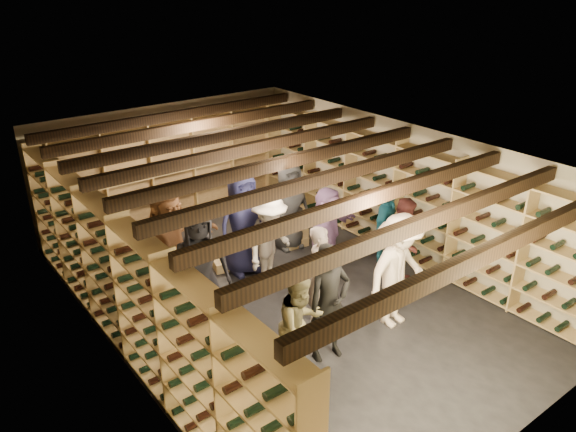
% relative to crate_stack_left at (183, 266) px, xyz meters
% --- Properties ---
extents(ground, '(8.00, 8.00, 0.00)m').
position_rel_crate_stack_left_xyz_m(ground, '(1.13, -1.30, -0.34)').
color(ground, black).
rests_on(ground, ground).
extents(walls, '(5.52, 8.02, 2.40)m').
position_rel_crate_stack_left_xyz_m(walls, '(1.13, -1.30, 0.86)').
color(walls, '#BEB394').
rests_on(walls, ground).
extents(ceiling, '(5.50, 8.00, 0.01)m').
position_rel_crate_stack_left_xyz_m(ceiling, '(1.13, -1.30, 2.06)').
color(ceiling, '#BDB6A2').
rests_on(ceiling, walls).
extents(ceiling_joists, '(5.40, 7.12, 0.18)m').
position_rel_crate_stack_left_xyz_m(ceiling_joists, '(1.13, -1.30, 1.92)').
color(ceiling_joists, black).
rests_on(ceiling_joists, ground).
extents(wine_rack_left, '(0.32, 7.50, 2.15)m').
position_rel_crate_stack_left_xyz_m(wine_rack_left, '(-1.44, -1.30, 0.74)').
color(wine_rack_left, tan).
rests_on(wine_rack_left, ground).
extents(wine_rack_right, '(0.32, 7.50, 2.15)m').
position_rel_crate_stack_left_xyz_m(wine_rack_right, '(3.70, -1.30, 0.74)').
color(wine_rack_right, tan).
rests_on(wine_rack_right, ground).
extents(wine_rack_back, '(4.70, 0.30, 2.15)m').
position_rel_crate_stack_left_xyz_m(wine_rack_back, '(1.13, 2.53, 0.73)').
color(wine_rack_back, tan).
rests_on(wine_rack_back, ground).
extents(crate_stack_left, '(0.56, 0.44, 0.68)m').
position_rel_crate_stack_left_xyz_m(crate_stack_left, '(0.00, 0.00, 0.00)').
color(crate_stack_left, tan).
rests_on(crate_stack_left, ground).
extents(crate_stack_right, '(0.54, 0.40, 0.51)m').
position_rel_crate_stack_left_xyz_m(crate_stack_right, '(2.32, 0.00, -0.08)').
color(crate_stack_right, tan).
rests_on(crate_stack_right, ground).
extents(crate_loose, '(0.57, 0.45, 0.17)m').
position_rel_crate_stack_left_xyz_m(crate_loose, '(0.86, 0.00, -0.25)').
color(crate_loose, tan).
rests_on(crate_loose, ground).
extents(person_0, '(1.02, 0.85, 1.78)m').
position_rel_crate_stack_left_xyz_m(person_0, '(-0.21, -1.02, 0.55)').
color(person_0, black).
rests_on(person_0, ground).
extents(person_1, '(0.67, 0.50, 1.68)m').
position_rel_crate_stack_left_xyz_m(person_1, '(0.66, -2.90, 0.50)').
color(person_1, black).
rests_on(person_1, ground).
extents(person_2, '(0.79, 0.65, 1.50)m').
position_rel_crate_stack_left_xyz_m(person_2, '(0.11, -2.98, 0.41)').
color(person_2, brown).
rests_on(person_2, ground).
extents(person_3, '(1.18, 0.73, 1.77)m').
position_rel_crate_stack_left_xyz_m(person_3, '(1.95, -2.93, 0.54)').
color(person_3, beige).
rests_on(person_3, ground).
extents(person_4, '(0.96, 0.68, 1.51)m').
position_rel_crate_stack_left_xyz_m(person_4, '(3.06, -1.64, 0.42)').
color(person_4, '#185973').
rests_on(person_4, ground).
extents(person_5, '(1.80, 0.93, 1.85)m').
position_rel_crate_stack_left_xyz_m(person_5, '(-0.31, -0.24, 0.59)').
color(person_5, brown).
rests_on(person_5, ground).
extents(person_6, '(0.92, 0.62, 1.84)m').
position_rel_crate_stack_left_xyz_m(person_6, '(1.04, -0.25, 0.58)').
color(person_6, '#1E204A').
rests_on(person_6, ground).
extents(person_7, '(0.65, 0.55, 1.51)m').
position_rel_crate_stack_left_xyz_m(person_7, '(1.17, -2.14, 0.42)').
color(person_7, gray).
rests_on(person_7, ground).
extents(person_8, '(0.85, 0.73, 1.52)m').
position_rel_crate_stack_left_xyz_m(person_8, '(2.95, -2.18, 0.42)').
color(person_8, '#4E2220').
rests_on(person_8, ground).
extents(person_9, '(1.17, 0.91, 1.59)m').
position_rel_crate_stack_left_xyz_m(person_9, '(1.14, -0.89, 0.45)').
color(person_9, beige).
rests_on(person_9, ground).
extents(person_11, '(1.53, 1.01, 1.58)m').
position_rel_crate_stack_left_xyz_m(person_11, '(2.15, -1.16, 0.45)').
color(person_11, slate).
rests_on(person_11, ground).
extents(person_12, '(0.88, 0.64, 1.68)m').
position_rel_crate_stack_left_xyz_m(person_12, '(2.23, 0.00, 0.50)').
color(person_12, '#303236').
rests_on(person_12, ground).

